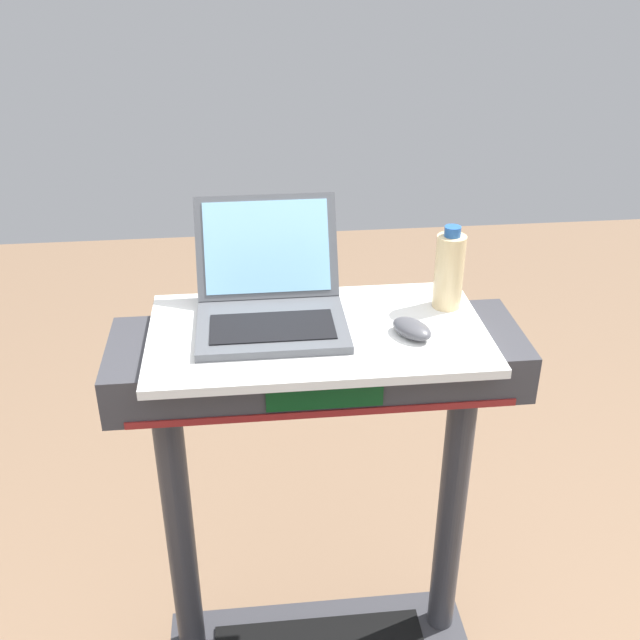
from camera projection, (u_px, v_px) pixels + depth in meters
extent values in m
cylinder|color=#38383D|center=(179.00, 529.00, 1.84)|extent=(0.07, 0.07, 0.81)
cylinder|color=#38383D|center=(452.00, 508.00, 1.91)|extent=(0.07, 0.07, 0.81)
cube|color=#38383D|center=(318.00, 359.00, 1.65)|extent=(0.90, 0.28, 0.11)
cube|color=#0C3F19|center=(325.00, 396.00, 1.53)|extent=(0.24, 0.01, 0.06)
cube|color=maroon|center=(325.00, 414.00, 1.55)|extent=(0.81, 0.00, 0.02)
cube|color=white|center=(318.00, 334.00, 1.62)|extent=(0.72, 0.41, 0.02)
cube|color=#515459|center=(272.00, 327.00, 1.61)|extent=(0.32, 0.23, 0.02)
cube|color=black|center=(272.00, 327.00, 1.59)|extent=(0.26, 0.13, 0.00)
cube|color=#515459|center=(267.00, 247.00, 1.70)|extent=(0.32, 0.11, 0.21)
cube|color=#8CCCF2|center=(267.00, 247.00, 1.70)|extent=(0.28, 0.09, 0.19)
ellipsoid|color=#4C4C51|center=(412.00, 329.00, 1.59)|extent=(0.10, 0.12, 0.03)
cylinder|color=beige|center=(449.00, 272.00, 1.68)|extent=(0.07, 0.07, 0.17)
cylinder|color=#2659A5|center=(453.00, 231.00, 1.63)|extent=(0.04, 0.04, 0.02)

